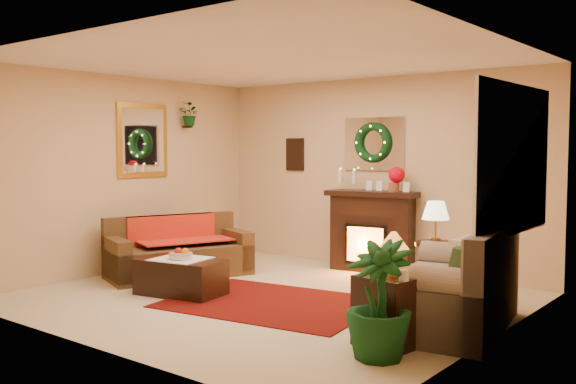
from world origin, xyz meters
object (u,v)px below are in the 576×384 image
Objects in this scene: sofa at (179,243)px; fireplace at (373,230)px; side_table_round at (436,268)px; coffee_table at (181,276)px; loveseat at (450,282)px; end_table_square at (391,313)px.

fireplace reaches higher than sofa.
side_table_round is 2.84m from coffee_table.
sofa is 1.86× the size of coffee_table.
loveseat reaches higher than side_table_round.
sofa is 3.03× the size of end_table_square.
fireplace reaches higher than side_table_round.
end_table_square is (1.78, -2.70, -0.28)m from fireplace.
loveseat is at bearing -58.78° from side_table_round.
end_table_square is (-0.17, -0.80, -0.15)m from loveseat.
sofa is 3.24m from side_table_round.
coffee_table is at bearing 176.73° from end_table_square.
side_table_round is at bearing 111.80° from loveseat.
loveseat is at bearing 78.08° from end_table_square.
loveseat is at bearing -52.83° from fireplace.
loveseat is (3.71, -0.05, -0.01)m from sofa.
coffee_table is at bearing -119.53° from fireplace.
end_table_square is (3.54, -0.84, -0.16)m from sofa.
coffee_table is at bearing -143.95° from side_table_round.
sofa reaches higher than end_table_square.
side_table_round is 1.89m from end_table_square.
loveseat reaches higher than end_table_square.
coffee_table is at bearing -19.61° from sofa.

